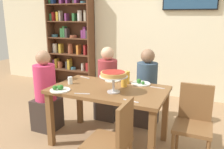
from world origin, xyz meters
TOP-DOWN VIEW (x-y plane):
  - ground_plane at (0.00, 0.00)m, footprint 12.00×12.00m
  - rear_partition at (0.00, 2.20)m, footprint 8.00×0.12m
  - dining_table at (0.00, 0.00)m, footprint 1.41×0.82m
  - bookshelf at (-1.87, 2.01)m, footprint 1.10×0.30m
  - diner_head_west at (-0.98, -0.01)m, footprint 0.34×0.34m
  - diner_far_right at (0.29, 0.70)m, footprint 0.34×0.34m
  - diner_far_left at (-0.33, 0.68)m, footprint 0.34×0.34m
  - chair_near_right at (0.37, -0.69)m, footprint 0.40×0.40m
  - chair_head_east at (1.01, 0.05)m, footprint 0.40×0.40m
  - deep_dish_pizza_stand at (0.12, -0.12)m, footprint 0.33×0.33m
  - salad_plate_near_diner at (-0.09, 0.33)m, footprint 0.21×0.21m
  - salad_plate_far_diner at (-0.50, -0.32)m, footprint 0.24×0.24m
  - salad_plate_spare at (0.31, 0.32)m, footprint 0.25×0.25m
  - beer_glass_amber_tall at (0.13, 0.28)m, footprint 0.07×0.07m
  - beer_glass_amber_short at (0.15, 0.14)m, footprint 0.08×0.08m
  - water_glass_clear_near at (-0.54, -0.03)m, footprint 0.06×0.06m
  - cutlery_fork_near at (0.39, -0.31)m, footprint 0.18×0.05m
  - cutlery_knife_near at (-0.52, 0.31)m, footprint 0.18×0.06m
  - cutlery_knife_far at (-0.19, -0.32)m, footprint 0.18×0.07m
  - cutlery_spare_fork at (0.54, 0.25)m, footprint 0.18×0.03m

SIDE VIEW (x-z plane):
  - ground_plane at x=0.00m, z-range 0.00..0.00m
  - chair_near_right at x=0.37m, z-range 0.05..0.92m
  - chair_head_east at x=1.01m, z-range 0.05..0.92m
  - diner_head_west at x=-0.98m, z-range -0.08..1.07m
  - diner_far_right at x=0.29m, z-range -0.08..1.07m
  - diner_far_left at x=-0.33m, z-range -0.08..1.07m
  - dining_table at x=0.00m, z-range 0.27..1.01m
  - cutlery_fork_near at x=0.39m, z-range 0.74..0.74m
  - cutlery_knife_near at x=-0.52m, z-range 0.74..0.74m
  - cutlery_knife_far at x=-0.19m, z-range 0.74..0.74m
  - cutlery_spare_fork at x=0.54m, z-range 0.74..0.74m
  - salad_plate_near_diner at x=-0.09m, z-range 0.72..0.79m
  - salad_plate_spare at x=0.31m, z-range 0.72..0.79m
  - salad_plate_far_diner at x=-0.50m, z-range 0.73..0.80m
  - water_glass_clear_near at x=-0.54m, z-range 0.74..0.83m
  - beer_glass_amber_short at x=0.15m, z-range 0.74..0.88m
  - beer_glass_amber_tall at x=0.13m, z-range 0.74..0.91m
  - deep_dish_pizza_stand at x=0.12m, z-range 0.82..1.07m
  - bookshelf at x=-1.87m, z-range 0.03..2.24m
  - rear_partition at x=0.00m, z-range 0.00..2.80m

